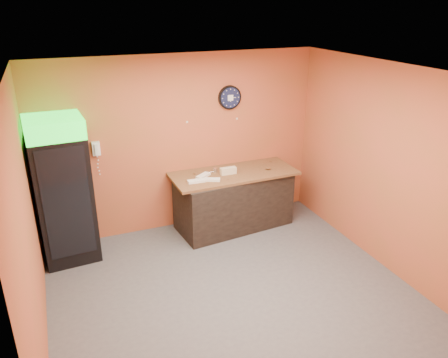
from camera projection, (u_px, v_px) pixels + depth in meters
floor at (230, 289)px, 5.73m from camera, size 4.50×4.50×0.00m
back_wall at (182, 144)px, 6.91m from camera, size 4.50×0.02×2.80m
left_wall at (26, 226)px, 4.42m from camera, size 0.02×4.00×2.80m
right_wall at (382, 167)px, 5.98m from camera, size 0.02×4.00×2.80m
ceiling at (231, 72)px, 4.66m from camera, size 4.50×4.00×0.02m
beverage_cooler at (63, 193)px, 6.07m from camera, size 0.78×0.79×2.10m
prep_counter at (234, 200)px, 7.17m from camera, size 1.91×0.99×0.92m
wall_clock at (230, 97)px, 6.91m from camera, size 0.38×0.06×0.38m
wall_phone at (96, 149)px, 6.37m from camera, size 0.11×0.10×0.21m
butcher_paper at (234, 174)px, 6.99m from camera, size 2.03×0.89×0.04m
sub_roll_stack at (228, 171)px, 6.90m from camera, size 0.26×0.09×0.11m
wrapped_sandwich_left at (196, 181)px, 6.60m from camera, size 0.26×0.11×0.04m
wrapped_sandwich_mid at (212, 180)px, 6.66m from camera, size 0.26×0.19×0.04m
wrapped_sandwich_right at (203, 176)px, 6.80m from camera, size 0.28×0.24×0.04m
kitchen_tool at (215, 170)px, 6.98m from camera, size 0.07×0.07×0.07m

